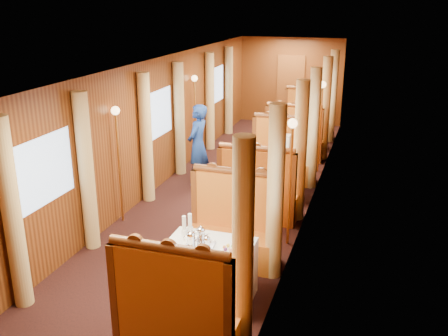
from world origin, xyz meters
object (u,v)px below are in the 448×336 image
at_px(banquette_mid_aft, 282,160).
at_px(rose_vase_mid, 273,150).
at_px(banquette_far_fwd, 294,141).
at_px(teapot_right, 207,243).
at_px(teapot_left, 191,241).
at_px(fruit_plate, 229,249).
at_px(banquette_far_aft, 307,122).
at_px(banquette_near_aft, 233,233).
at_px(teapot_back, 201,236).
at_px(table_near, 209,272).
at_px(banquette_near_fwd, 177,316).
at_px(rose_vase_far, 301,111).
at_px(steward, 198,145).
at_px(tea_tray, 200,245).
at_px(banquette_mid_fwd, 258,196).
at_px(table_mid, 271,178).
at_px(passenger, 279,149).
at_px(table_far, 301,133).

bearing_deg(banquette_mid_aft, rose_vase_mid, -88.97).
xyz_separation_m(banquette_far_fwd, teapot_right, (0.00, -6.07, 0.38)).
xyz_separation_m(teapot_left, fruit_plate, (0.46, 0.03, -0.05)).
relative_size(banquette_mid_aft, banquette_far_aft, 1.00).
bearing_deg(banquette_near_aft, teapot_left, -99.50).
height_order(teapot_back, fruit_plate, teapot_back).
relative_size(table_near, banquette_near_fwd, 0.78).
bearing_deg(banquette_mid_aft, rose_vase_far, 90.60).
bearing_deg(teapot_right, steward, 92.93).
bearing_deg(banquette_far_aft, teapot_right, -89.99).
relative_size(tea_tray, rose_vase_mid, 0.94).
height_order(fruit_plate, rose_vase_mid, rose_vase_mid).
relative_size(banquette_far_fwd, rose_vase_mid, 3.72).
relative_size(banquette_far_aft, rose_vase_far, 3.72).
height_order(banquette_near_fwd, rose_vase_mid, banquette_near_fwd).
distance_m(banquette_far_aft, rose_vase_mid, 4.53).
distance_m(banquette_near_aft, banquette_mid_fwd, 1.47).
height_order(table_mid, banquette_mid_fwd, banquette_mid_fwd).
height_order(banquette_near_aft, rose_vase_far, banquette_near_aft).
relative_size(rose_vase_far, passenger, 0.47).
xyz_separation_m(fruit_plate, rose_vase_far, (-0.30, 7.10, 0.16)).
distance_m(banquette_far_aft, rose_vase_far, 1.12).
distance_m(table_near, passenger, 4.24).
bearing_deg(passenger, fruit_plate, -86.33).
height_order(banquette_mid_fwd, rose_vase_mid, banquette_mid_fwd).
xyz_separation_m(banquette_near_aft, banquette_far_fwd, (0.00, 4.97, 0.00)).
bearing_deg(teapot_left, rose_vase_mid, 83.26).
bearing_deg(teapot_left, banquette_near_fwd, -81.82).
height_order(banquette_far_fwd, banquette_far_aft, same).
height_order(banquette_far_fwd, teapot_right, banquette_far_fwd).
bearing_deg(table_far, banquette_mid_aft, -90.00).
height_order(banquette_mid_fwd, teapot_right, banquette_mid_fwd).
xyz_separation_m(banquette_mid_aft, table_far, (0.00, 2.49, -0.05)).
distance_m(rose_vase_far, passenger, 2.80).
height_order(teapot_right, passenger, passenger).
distance_m(teapot_left, rose_vase_far, 7.13).
distance_m(table_mid, rose_vase_far, 3.56).
distance_m(table_near, table_mid, 3.50).
distance_m(banquette_mid_aft, table_far, 2.49).
distance_m(table_near, teapot_back, 0.47).
distance_m(banquette_mid_fwd, rose_vase_far, 4.56).
bearing_deg(banquette_mid_fwd, rose_vase_mid, 89.00).
bearing_deg(banquette_far_aft, steward, -109.93).
relative_size(banquette_mid_aft, rose_vase_far, 3.72).
bearing_deg(banquette_mid_aft, banquette_mid_fwd, -90.00).
bearing_deg(fruit_plate, table_mid, 94.42).
bearing_deg(teapot_left, banquette_mid_aft, 84.18).
xyz_separation_m(banquette_far_aft, teapot_left, (-0.19, -8.12, 0.40)).
height_order(table_mid, passenger, passenger).
distance_m(steward, passenger, 1.61).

